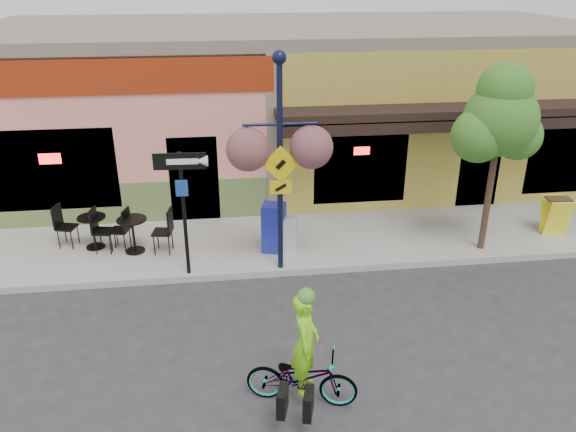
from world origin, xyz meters
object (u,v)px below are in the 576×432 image
object	(u,v)px
lamp_post	(280,167)
one_way_sign	(184,215)
newspaper_box_blue	(274,228)
bicycle	(302,377)
newspaper_box_grey	(288,235)
street_tree	(494,160)
building	(293,99)
cyclist_rider	(305,357)

from	to	relation	value
lamp_post	one_way_sign	bearing A→B (deg)	-179.66
newspaper_box_blue	bicycle	bearing A→B (deg)	-75.15
newspaper_box_grey	street_tree	distance (m)	4.71
one_way_sign	newspaper_box_grey	distance (m)	2.45
lamp_post	newspaper_box_grey	bearing A→B (deg)	68.84
building	one_way_sign	distance (m)	7.56
cyclist_rider	newspaper_box_grey	distance (m)	4.56
lamp_post	one_way_sign	distance (m)	2.15
building	street_tree	bearing A→B (deg)	-62.02
one_way_sign	newspaper_box_grey	size ratio (longest dim) A/B	3.16
cyclist_rider	bicycle	bearing A→B (deg)	106.12
one_way_sign	newspaper_box_blue	distance (m)	2.19
bicycle	newspaper_box_blue	world-z (taller)	newspaper_box_blue
building	lamp_post	xyz separation A→B (m)	(-1.17, -6.84, 0.15)
one_way_sign	street_tree	xyz separation A→B (m)	(6.57, 0.33, 0.78)
bicycle	cyclist_rider	bearing A→B (deg)	-73.88
bicycle	one_way_sign	size ratio (longest dim) A/B	0.63
one_way_sign	lamp_post	bearing A→B (deg)	2.56
newspaper_box_grey	newspaper_box_blue	bearing A→B (deg)	168.79
cyclist_rider	one_way_sign	size ratio (longest dim) A/B	0.61
lamp_post	newspaper_box_grey	size ratio (longest dim) A/B	5.40
one_way_sign	street_tree	size ratio (longest dim) A/B	0.63
lamp_post	newspaper_box_blue	xyz separation A→B (m)	(-0.05, 0.80, -1.69)
building	one_way_sign	xyz separation A→B (m)	(-3.10, -6.85, -0.78)
one_way_sign	street_tree	world-z (taller)	street_tree
bicycle	newspaper_box_blue	xyz separation A→B (m)	(0.08, 4.70, 0.27)
lamp_post	newspaper_box_blue	distance (m)	1.88
bicycle	newspaper_box_grey	bearing A→B (deg)	11.32
building	newspaper_box_blue	bearing A→B (deg)	-101.46
bicycle	newspaper_box_grey	xyz separation A→B (m)	(0.38, 4.54, 0.13)
bicycle	lamp_post	distance (m)	4.36
street_tree	building	bearing A→B (deg)	117.98
cyclist_rider	newspaper_box_grey	world-z (taller)	cyclist_rider
bicycle	one_way_sign	xyz separation A→B (m)	(-1.80, 3.89, 1.03)
bicycle	cyclist_rider	size ratio (longest dim) A/B	1.04
building	newspaper_box_blue	world-z (taller)	building
newspaper_box_grey	street_tree	world-z (taller)	street_tree
building	newspaper_box_grey	distance (m)	6.48
building	newspaper_box_grey	size ratio (longest dim) A/B	21.85
newspaper_box_blue	newspaper_box_grey	distance (m)	0.37
cyclist_rider	one_way_sign	bearing A→B (deg)	41.62
building	bicycle	distance (m)	10.97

